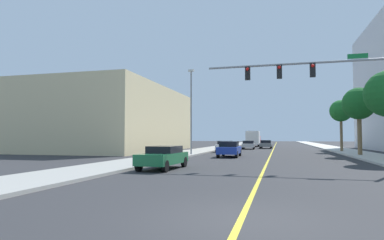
{
  "coord_description": "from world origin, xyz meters",
  "views": [
    {
      "loc": [
        0.86,
        -7.56,
        1.87
      ],
      "look_at": [
        -6.82,
        21.23,
        3.41
      ],
      "focal_mm": 30.55,
      "sensor_mm": 36.0,
      "label": 1
    }
  ],
  "objects_px": {
    "palm_mid": "(359,104)",
    "palm_far": "(341,111)",
    "car_white": "(225,146)",
    "car_silver": "(248,145)",
    "car_green": "(163,157)",
    "delivery_truck": "(253,138)",
    "traffic_signal_mast": "(330,82)",
    "street_lamp": "(191,107)",
    "car_gray": "(266,144)",
    "car_blue": "(229,149)"
  },
  "relations": [
    {
      "from": "car_blue",
      "to": "car_gray",
      "type": "relative_size",
      "value": 1.05
    },
    {
      "from": "traffic_signal_mast",
      "to": "street_lamp",
      "type": "relative_size",
      "value": 1.3
    },
    {
      "from": "traffic_signal_mast",
      "to": "delivery_truck",
      "type": "xyz_separation_m",
      "value": [
        -7.81,
        44.34,
        -3.54
      ]
    },
    {
      "from": "car_green",
      "to": "palm_far",
      "type": "bearing_deg",
      "value": -116.99
    },
    {
      "from": "car_silver",
      "to": "palm_far",
      "type": "bearing_deg",
      "value": -34.84
    },
    {
      "from": "palm_far",
      "to": "car_white",
      "type": "distance_m",
      "value": 14.82
    },
    {
      "from": "car_silver",
      "to": "street_lamp",
      "type": "bearing_deg",
      "value": -104.25
    },
    {
      "from": "car_white",
      "to": "car_silver",
      "type": "distance_m",
      "value": 10.73
    },
    {
      "from": "palm_mid",
      "to": "car_white",
      "type": "bearing_deg",
      "value": 159.01
    },
    {
      "from": "palm_mid",
      "to": "car_silver",
      "type": "height_order",
      "value": "palm_mid"
    },
    {
      "from": "palm_far",
      "to": "car_blue",
      "type": "xyz_separation_m",
      "value": [
        -11.88,
        -12.67,
        -4.25
      ]
    },
    {
      "from": "car_blue",
      "to": "car_gray",
      "type": "height_order",
      "value": "car_blue"
    },
    {
      "from": "car_white",
      "to": "car_blue",
      "type": "distance_m",
      "value": 9.86
    },
    {
      "from": "street_lamp",
      "to": "delivery_truck",
      "type": "bearing_deg",
      "value": 83.73
    },
    {
      "from": "street_lamp",
      "to": "car_gray",
      "type": "distance_m",
      "value": 23.93
    },
    {
      "from": "car_green",
      "to": "palm_mid",
      "type": "bearing_deg",
      "value": -128.17
    },
    {
      "from": "street_lamp",
      "to": "delivery_truck",
      "type": "height_order",
      "value": "street_lamp"
    },
    {
      "from": "car_white",
      "to": "car_green",
      "type": "bearing_deg",
      "value": 88.18
    },
    {
      "from": "street_lamp",
      "to": "palm_far",
      "type": "xyz_separation_m",
      "value": [
        15.89,
        11.61,
        0.15
      ]
    },
    {
      "from": "car_white",
      "to": "delivery_truck",
      "type": "relative_size",
      "value": 0.46
    },
    {
      "from": "car_white",
      "to": "delivery_truck",
      "type": "distance_m",
      "value": 24.83
    },
    {
      "from": "traffic_signal_mast",
      "to": "delivery_truck",
      "type": "relative_size",
      "value": 1.26
    },
    {
      "from": "traffic_signal_mast",
      "to": "street_lamp",
      "type": "height_order",
      "value": "street_lamp"
    },
    {
      "from": "palm_far",
      "to": "car_white",
      "type": "bearing_deg",
      "value": -167.74
    },
    {
      "from": "car_green",
      "to": "car_blue",
      "type": "height_order",
      "value": "car_blue"
    },
    {
      "from": "street_lamp",
      "to": "car_white",
      "type": "distance_m",
      "value": 9.74
    },
    {
      "from": "car_silver",
      "to": "car_blue",
      "type": "height_order",
      "value": "car_blue"
    },
    {
      "from": "palm_far",
      "to": "car_silver",
      "type": "height_order",
      "value": "palm_far"
    },
    {
      "from": "palm_far",
      "to": "car_white",
      "type": "relative_size",
      "value": 1.54
    },
    {
      "from": "delivery_truck",
      "to": "traffic_signal_mast",
      "type": "bearing_deg",
      "value": -80.81
    },
    {
      "from": "palm_mid",
      "to": "palm_far",
      "type": "xyz_separation_m",
      "value": [
        -0.2,
        8.41,
        -0.06
      ]
    },
    {
      "from": "car_green",
      "to": "delivery_truck",
      "type": "relative_size",
      "value": 0.49
    },
    {
      "from": "traffic_signal_mast",
      "to": "car_blue",
      "type": "xyz_separation_m",
      "value": [
        -7.47,
        9.92,
        -4.39
      ]
    },
    {
      "from": "car_silver",
      "to": "car_blue",
      "type": "distance_m",
      "value": 20.2
    },
    {
      "from": "traffic_signal_mast",
      "to": "palm_far",
      "type": "distance_m",
      "value": 23.02
    },
    {
      "from": "street_lamp",
      "to": "car_green",
      "type": "height_order",
      "value": "street_lamp"
    },
    {
      "from": "car_white",
      "to": "car_blue",
      "type": "bearing_deg",
      "value": 99.92
    },
    {
      "from": "car_blue",
      "to": "palm_mid",
      "type": "bearing_deg",
      "value": 18.06
    },
    {
      "from": "car_silver",
      "to": "car_gray",
      "type": "xyz_separation_m",
      "value": [
        2.51,
        3.51,
        0.02
      ]
    },
    {
      "from": "car_blue",
      "to": "delivery_truck",
      "type": "distance_m",
      "value": 34.42
    },
    {
      "from": "street_lamp",
      "to": "car_gray",
      "type": "relative_size",
      "value": 1.96
    },
    {
      "from": "car_gray",
      "to": "street_lamp",
      "type": "bearing_deg",
      "value": -104.56
    },
    {
      "from": "palm_mid",
      "to": "car_gray",
      "type": "bearing_deg",
      "value": 116.29
    },
    {
      "from": "car_green",
      "to": "car_gray",
      "type": "height_order",
      "value": "car_gray"
    },
    {
      "from": "car_silver",
      "to": "traffic_signal_mast",
      "type": "bearing_deg",
      "value": -78.54
    },
    {
      "from": "car_gray",
      "to": "delivery_truck",
      "type": "bearing_deg",
      "value": 106.14
    },
    {
      "from": "street_lamp",
      "to": "palm_mid",
      "type": "distance_m",
      "value": 16.41
    },
    {
      "from": "palm_mid",
      "to": "delivery_truck",
      "type": "relative_size",
      "value": 0.74
    },
    {
      "from": "car_white",
      "to": "car_silver",
      "type": "xyz_separation_m",
      "value": [
        1.96,
        10.55,
        -0.05
      ]
    },
    {
      "from": "car_green",
      "to": "delivery_truck",
      "type": "xyz_separation_m",
      "value": [
        1.69,
        46.92,
        0.88
      ]
    }
  ]
}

